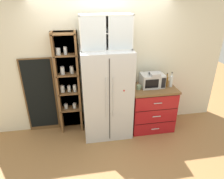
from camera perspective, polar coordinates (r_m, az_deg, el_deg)
ground_plane at (r=4.28m, az=-1.30°, el=-11.69°), size 10.62×10.62×0.00m
wall_back_cream at (r=4.03m, az=-2.33°, el=6.46°), size 4.93×0.10×2.55m
refrigerator at (r=3.85m, az=-1.47°, el=-1.26°), size 0.90×0.68×1.71m
pantry_shelf_column at (r=3.99m, az=-12.23°, el=1.92°), size 0.47×0.28×2.00m
counter_cabinet at (r=4.27m, az=10.92°, el=-4.94°), size 0.89×0.64×0.91m
microwave at (r=4.05m, az=11.18°, el=2.55°), size 0.44×0.33×0.26m
coffee_maker at (r=4.01m, az=11.60°, el=2.67°), size 0.17×0.20×0.31m
mug_sage at (r=3.91m, az=7.50°, el=0.64°), size 0.12×0.09×0.09m
bottle_amber at (r=4.13m, az=15.08°, el=2.44°), size 0.06×0.06×0.27m
bottle_clear at (r=4.13m, az=16.29°, el=2.50°), size 0.06×0.06×0.30m
upper_cabinet at (r=3.53m, az=-1.79°, el=15.86°), size 0.87×0.32×0.57m
chalkboard_menu at (r=4.20m, az=-19.44°, el=-1.72°), size 0.60×0.04×1.53m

